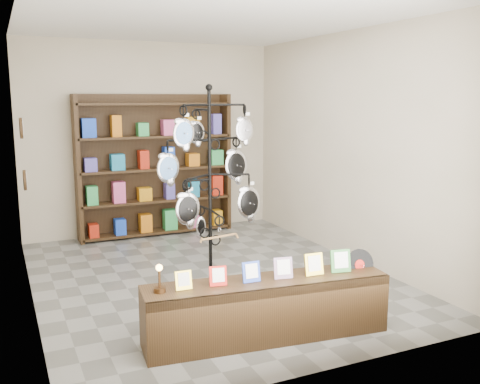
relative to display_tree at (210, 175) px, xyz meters
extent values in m
plane|color=slate|center=(0.16, 0.47, -1.32)|extent=(5.00, 5.00, 0.00)
plane|color=beige|center=(0.16, 2.97, 0.18)|extent=(4.00, 0.00, 4.00)
plane|color=beige|center=(0.16, -2.03, 0.18)|extent=(4.00, 0.00, 4.00)
plane|color=beige|center=(-1.84, 0.47, 0.18)|extent=(0.00, 5.00, 5.00)
plane|color=beige|center=(2.16, 0.47, 0.18)|extent=(0.00, 5.00, 5.00)
plane|color=white|center=(0.16, 0.47, 1.68)|extent=(5.00, 5.00, 0.00)
cylinder|color=black|center=(0.00, 0.00, -1.30)|extent=(0.51, 0.51, 0.03)
cylinder|color=black|center=(0.00, 0.00, -0.21)|extent=(0.04, 0.04, 2.23)
sphere|color=black|center=(0.00, 0.00, 0.93)|extent=(0.07, 0.07, 0.07)
ellipsoid|color=silver|center=(-0.02, 0.23, -0.62)|extent=(0.12, 0.05, 0.23)
cube|color=tan|center=(-0.02, -0.32, -0.61)|extent=(0.42, 0.10, 0.04)
cube|color=black|center=(0.03, -1.31, -1.05)|extent=(2.26, 0.70, 0.54)
cube|color=yellow|center=(-0.72, -1.22, -0.69)|extent=(0.15, 0.07, 0.16)
cube|color=red|center=(-0.42, -1.26, -0.69)|extent=(0.16, 0.07, 0.17)
cube|color=#263FA5|center=(-0.12, -1.29, -0.68)|extent=(0.17, 0.07, 0.18)
cube|color=#E54C33|center=(0.18, -1.32, -0.68)|extent=(0.18, 0.08, 0.19)
cube|color=yellow|center=(0.48, -1.36, -0.67)|extent=(0.19, 0.08, 0.20)
cube|color=#337233|center=(0.75, -1.39, -0.67)|extent=(0.20, 0.08, 0.21)
cylinder|color=black|center=(0.99, -1.37, -0.75)|extent=(0.31, 0.10, 0.30)
cylinder|color=red|center=(0.99, -1.37, -0.75)|extent=(0.10, 0.04, 0.10)
cylinder|color=#3F2612|center=(-0.92, -1.20, -0.76)|extent=(0.10, 0.10, 0.04)
cylinder|color=#3F2612|center=(-0.92, -1.20, -0.66)|extent=(0.02, 0.02, 0.14)
sphere|color=#FFBF59|center=(-0.92, -1.20, -0.56)|extent=(0.06, 0.06, 0.06)
cube|color=black|center=(0.16, 2.91, -0.22)|extent=(2.40, 0.04, 2.20)
cube|color=black|center=(-1.02, 2.75, -0.22)|extent=(0.06, 0.36, 2.20)
cube|color=black|center=(1.34, 2.75, -0.22)|extent=(0.06, 0.36, 2.20)
cube|color=black|center=(0.16, 2.75, -1.27)|extent=(2.36, 0.36, 0.04)
cube|color=black|center=(0.16, 2.75, -0.77)|extent=(2.36, 0.36, 0.03)
cube|color=black|center=(0.16, 2.75, -0.27)|extent=(2.36, 0.36, 0.04)
cube|color=black|center=(0.16, 2.75, 0.23)|extent=(2.36, 0.36, 0.04)
cube|color=black|center=(0.16, 2.75, 0.73)|extent=(2.36, 0.36, 0.04)
cylinder|color=black|center=(-1.81, 1.27, 0.48)|extent=(0.03, 0.24, 0.24)
cylinder|color=black|center=(-1.81, 1.27, -0.12)|extent=(0.03, 0.24, 0.24)
camera|label=1|loc=(-2.08, -5.33, 0.82)|focal=40.00mm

